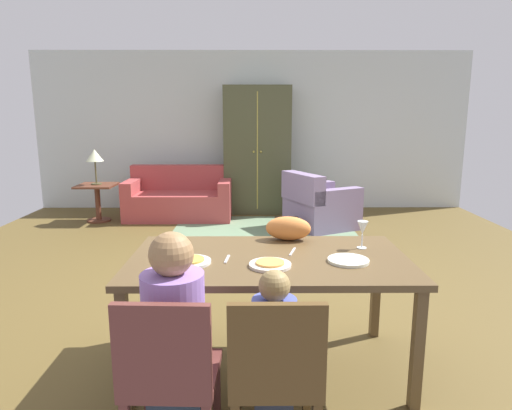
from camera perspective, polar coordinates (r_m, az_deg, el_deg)
The scene contains 23 objects.
ground_plane at distance 4.99m, azimuth -0.63°, elevation -7.83°, with size 7.47×6.32×0.02m, color brown.
back_wall at distance 7.93m, azimuth -0.56°, elevation 9.36°, with size 7.47×0.10×2.70m, color silver.
dining_table at distance 2.85m, azimuth 1.66°, elevation -7.96°, with size 1.74×0.98×0.76m.
plate_near_man at distance 2.74m, azimuth -8.37°, elevation -7.17°, with size 0.25×0.25×0.02m, color silver.
pizza_near_man at distance 2.73m, azimuth -8.38°, elevation -6.87°, with size 0.17×0.17×0.01m, color gold.
plate_near_child at distance 2.66m, azimuth 1.81°, elevation -7.63°, with size 0.25×0.25×0.02m, color silver.
pizza_near_child at distance 2.65m, azimuth 1.81°, elevation -7.32°, with size 0.17×0.17×0.01m, color #E69F48.
plate_near_woman at distance 2.79m, azimuth 11.67°, elevation -6.92°, with size 0.25×0.25×0.02m, color silver.
wine_glass at distance 3.05m, azimuth 13.40°, elevation -2.99°, with size 0.07×0.07×0.19m.
fork at distance 2.78m, azimuth -3.70°, elevation -6.87°, with size 0.02×0.15×0.01m, color silver.
knife at distance 2.93m, azimuth 4.67°, elevation -5.93°, with size 0.01×0.17×0.01m, color silver.
dining_chair_man at distance 2.20m, azimuth -10.98°, elevation -20.14°, with size 0.44×0.44×0.87m.
person_man at distance 2.34m, azimuth -10.08°, elevation -17.47°, with size 0.30×0.40×1.11m.
dining_chair_child at distance 2.17m, azimuth 2.47°, elevation -20.42°, with size 0.42×0.42×0.87m.
person_child at distance 2.34m, azimuth 2.23°, elevation -19.47°, with size 0.22×0.29×0.92m.
cat at distance 3.19m, azimuth 4.13°, elevation -2.97°, with size 0.32×0.16×0.17m, color orange.
area_rug at distance 6.45m, azimuth 0.96°, elevation -3.23°, with size 2.60×1.80×0.01m, color slate.
couch at distance 7.32m, azimuth -9.67°, elevation 0.77°, with size 1.66×0.86×0.82m.
armchair at distance 6.62m, azimuth 7.98°, elevation -0.17°, with size 1.15×1.15×0.82m.
armoire at distance 7.55m, azimuth 0.16°, elevation 6.98°, with size 1.10×0.59×2.10m.
side_table at distance 7.36m, azimuth -19.52°, elevation 0.91°, with size 0.56×0.56×0.58m.
table_lamp at distance 7.28m, azimuth -19.85°, elevation 5.81°, with size 0.26×0.26×0.54m.
handbag at distance 6.14m, azimuth 3.93°, elevation -2.79°, with size 0.32×0.16×0.26m, color black.
Camera 1 is at (0.02, -4.15, 1.64)m, focal length 31.43 mm.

